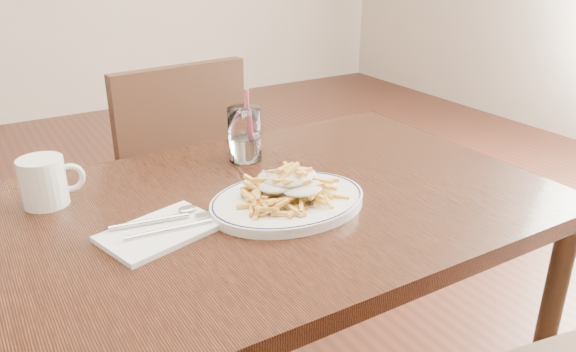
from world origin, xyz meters
TOP-DOWN VIEW (x-y plane):
  - table at (0.00, 0.00)m, footprint 1.20×0.80m
  - chair_far at (0.02, 0.71)m, footprint 0.46×0.46m
  - fries_plate at (0.00, -0.05)m, footprint 0.41×0.38m
  - loaded_fries at (0.00, -0.05)m, footprint 0.21×0.17m
  - napkin at (-0.27, -0.03)m, footprint 0.25×0.19m
  - cutlery at (-0.27, -0.02)m, footprint 0.21×0.09m
  - water_glass at (0.05, 0.24)m, footprint 0.08×0.08m
  - coffee_mug at (-0.43, 0.22)m, footprint 0.13×0.09m

SIDE VIEW (x-z plane):
  - chair_far at x=0.02m, z-range 0.06..0.99m
  - table at x=0.00m, z-range 0.30..1.05m
  - napkin at x=-0.27m, z-range 0.75..0.76m
  - fries_plate at x=0.00m, z-range 0.75..0.77m
  - cutlery at x=-0.27m, z-range 0.76..0.77m
  - coffee_mug at x=-0.43m, z-range 0.75..0.85m
  - loaded_fries at x=0.00m, z-range 0.77..0.84m
  - water_glass at x=0.05m, z-range 0.72..0.90m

